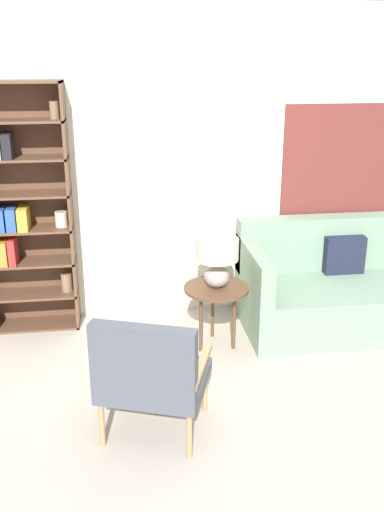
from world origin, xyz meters
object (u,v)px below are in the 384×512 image
Objects in this scene: bookshelf at (1,212)px; table_lamp at (217,257)px; side_table at (216,293)px; couch at (348,288)px; armchair at (150,372)px.

table_lamp is at bearing -18.27° from bookshelf.
bookshelf reaches higher than side_table.
bookshelf is 3.05m from couch.
couch is at bearing -5.77° from bookshelf.
table_lamp is at bearing -167.78° from couch.
bookshelf reaches higher than table_lamp.
bookshelf is 3.99× the size of side_table.
armchair is 0.45× the size of couch.
table_lamp is at bearing 63.20° from side_table.
couch reaches higher than side_table.
bookshelf is 2.49× the size of armchair.
side_table is 0.31m from table_lamp.
side_table is (0.61, 1.13, -0.01)m from armchair.
armchair is 2.09× the size of table_lamp.
couch is (1.85, 1.41, -0.15)m from armchair.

